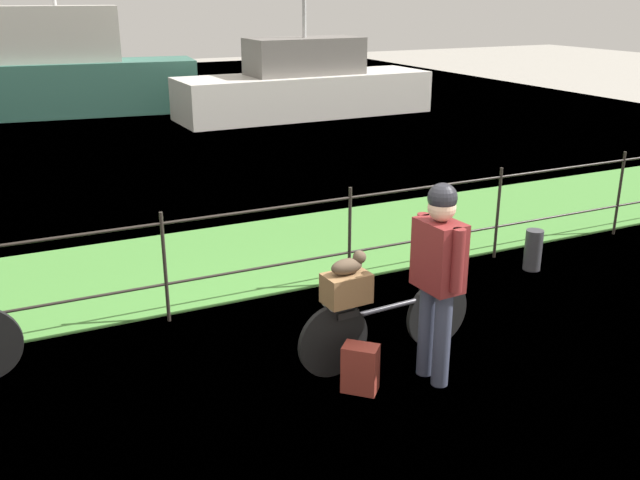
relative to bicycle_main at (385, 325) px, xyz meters
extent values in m
plane|color=gray|center=(-0.50, -0.47, -0.34)|extent=(60.00, 60.00, 0.00)
cube|color=#478438|center=(-0.50, 2.91, -0.33)|extent=(27.00, 2.40, 0.03)
plane|color=slate|center=(-0.50, 12.67, -0.34)|extent=(30.00, 30.00, 0.00)
cylinder|color=#28231E|center=(-1.50, 1.59, 0.22)|extent=(0.04, 0.04, 1.12)
cylinder|color=#28231E|center=(0.50, 1.59, 0.22)|extent=(0.04, 0.04, 1.12)
cylinder|color=#28231E|center=(2.50, 1.59, 0.22)|extent=(0.04, 0.04, 1.12)
cylinder|color=#28231E|center=(4.50, 1.59, 0.22)|extent=(0.04, 0.04, 1.12)
cylinder|color=#28231E|center=(-0.50, 1.59, 0.05)|extent=(18.00, 0.03, 0.03)
cylinder|color=#28231E|center=(-0.50, 1.59, 0.66)|extent=(18.00, 0.03, 0.03)
cylinder|color=black|center=(0.56, 0.03, -0.02)|extent=(0.65, 0.08, 0.64)
cylinder|color=black|center=(-0.52, -0.03, -0.02)|extent=(0.65, 0.08, 0.64)
cylinder|color=#2D2D33|center=(0.02, 0.00, 0.16)|extent=(0.84, 0.09, 0.04)
cube|color=black|center=(-0.40, -0.02, 0.20)|extent=(0.20, 0.10, 0.06)
cube|color=slate|center=(-0.40, -0.02, 0.29)|extent=(0.37, 0.18, 0.02)
cube|color=brown|center=(-0.40, -0.02, 0.43)|extent=(0.39, 0.27, 0.25)
ellipsoid|color=#4C3D2D|center=(-0.40, -0.02, 0.62)|extent=(0.29, 0.16, 0.13)
sphere|color=#4C3D2D|center=(-0.28, -0.02, 0.68)|extent=(0.11, 0.11, 0.11)
cylinder|color=#383D51|center=(0.19, -0.34, 0.07)|extent=(0.14, 0.14, 0.82)
cylinder|color=#383D51|center=(0.20, -0.54, 0.07)|extent=(0.14, 0.14, 0.82)
cube|color=maroon|center=(0.20, -0.44, 0.76)|extent=(0.28, 0.41, 0.56)
cylinder|color=maroon|center=(0.18, -0.22, 0.79)|extent=(0.10, 0.10, 0.50)
cylinder|color=maroon|center=(0.21, -0.66, 0.79)|extent=(0.10, 0.10, 0.50)
sphere|color=tan|center=(0.20, -0.44, 1.15)|extent=(0.22, 0.22, 0.22)
sphere|color=black|center=(0.20, -0.44, 1.22)|extent=(0.23, 0.23, 0.23)
cube|color=maroon|center=(-0.43, -0.34, -0.14)|extent=(0.33, 0.32, 0.40)
cylinder|color=#38383D|center=(2.64, 1.09, -0.10)|extent=(0.20, 0.20, 0.48)
cube|color=#336656|center=(-0.78, 14.93, 0.34)|extent=(6.84, 2.47, 1.35)
cube|color=#B7B2A8|center=(-0.78, 14.93, 1.70)|extent=(3.06, 1.52, 1.38)
cube|color=silver|center=(4.79, 12.06, 0.19)|extent=(6.66, 2.05, 1.06)
cube|color=slate|center=(4.79, 12.06, 1.17)|extent=(2.94, 1.40, 0.91)
cylinder|color=#B2B2B2|center=(4.79, 12.06, 2.42)|extent=(0.10, 0.10, 1.60)
camera|label=1|loc=(-2.88, -4.65, 2.70)|focal=39.36mm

